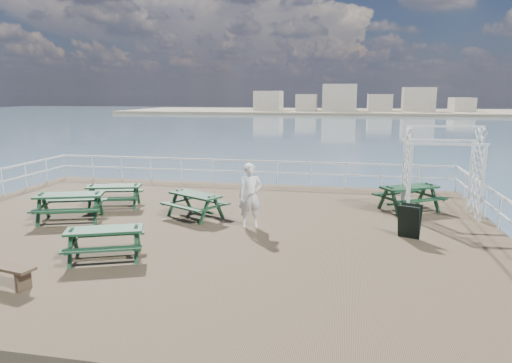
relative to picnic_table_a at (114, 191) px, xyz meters
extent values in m
cube|color=brown|center=(3.58, -1.84, -0.72)|extent=(18.00, 14.00, 0.30)
plane|color=#435A70|center=(3.58, 38.16, -2.57)|extent=(300.00, 300.00, 0.00)
cube|color=tan|center=(18.58, 133.16, -2.17)|extent=(160.00, 40.00, 0.80)
cube|color=beige|center=(-16.42, 130.16, 1.23)|extent=(8.00, 8.00, 6.00)
cube|color=beige|center=(-4.42, 130.16, 0.73)|extent=(6.00, 8.00, 5.00)
cube|color=beige|center=(5.58, 130.16, 2.23)|extent=(10.00, 8.00, 8.00)
cube|color=beige|center=(17.58, 130.16, 0.73)|extent=(7.00, 8.00, 5.00)
cube|color=beige|center=(28.58, 130.16, 1.73)|extent=(9.00, 8.00, 7.00)
cube|color=beige|center=(41.58, 130.16, 0.23)|extent=(6.00, 8.00, 4.00)
cylinder|color=brown|center=(-3.92, 3.66, -1.92)|extent=(0.36, 0.36, 2.10)
cylinder|color=brown|center=(11.08, 3.66, -1.92)|extent=(0.36, 0.36, 2.10)
cube|color=silver|center=(3.58, 5.01, 0.48)|extent=(17.70, 0.07, 0.07)
cube|color=silver|center=(3.58, 5.01, -0.02)|extent=(17.70, 0.05, 0.05)
cylinder|color=silver|center=(-5.27, 5.01, -0.02)|extent=(0.05, 0.05, 1.10)
cube|color=#12311D|center=(0.00, 0.00, 0.18)|extent=(1.95, 1.18, 0.06)
cube|color=#12311D|center=(-0.17, 0.59, -0.11)|extent=(1.83, 0.75, 0.05)
cube|color=#12311D|center=(0.17, -0.59, -0.11)|extent=(1.83, 0.75, 0.05)
cube|color=#12311D|center=(-0.73, -0.21, -0.13)|extent=(0.48, 1.44, 0.06)
cube|color=#12311D|center=(0.73, 0.21, -0.13)|extent=(0.48, 1.44, 0.06)
cube|color=#12311D|center=(-0.82, 0.08, -0.18)|extent=(0.22, 0.53, 0.89)
cube|color=#12311D|center=(-0.65, -0.50, -0.18)|extent=(0.22, 0.53, 0.89)
cube|color=#12311D|center=(0.65, 0.50, -0.18)|extent=(0.22, 0.53, 0.89)
cube|color=#12311D|center=(0.82, -0.08, -0.18)|extent=(0.22, 0.53, 0.89)
cube|color=#12311D|center=(0.00, 0.00, -0.32)|extent=(1.58, 0.52, 0.06)
cube|color=#12311D|center=(3.23, -0.71, 0.17)|extent=(1.92, 1.48, 0.06)
cube|color=#12311D|center=(3.52, -0.18, -0.12)|extent=(1.70, 1.08, 0.05)
cube|color=#12311D|center=(2.95, -1.23, -0.12)|extent=(1.70, 1.08, 0.05)
cube|color=#12311D|center=(2.57, -0.35, -0.14)|extent=(0.77, 1.31, 0.06)
cube|color=#12311D|center=(3.89, -1.07, -0.14)|extent=(0.77, 1.31, 0.06)
cube|color=#12311D|center=(2.72, -0.08, -0.19)|extent=(0.32, 0.49, 0.88)
cube|color=#12311D|center=(2.43, -0.61, -0.19)|extent=(0.32, 0.49, 0.88)
cube|color=#12311D|center=(4.04, -0.80, -0.19)|extent=(0.32, 0.49, 0.88)
cube|color=#12311D|center=(3.75, -1.33, -0.19)|extent=(0.32, 0.49, 0.88)
cube|color=#12311D|center=(3.23, -0.71, -0.32)|extent=(1.45, 0.84, 0.06)
cube|color=#12311D|center=(10.17, 1.56, 0.24)|extent=(2.07, 1.68, 0.07)
cube|color=#12311D|center=(9.83, 2.11, -0.08)|extent=(1.81, 1.26, 0.05)
cube|color=#12311D|center=(10.51, 1.00, -0.08)|extent=(1.81, 1.26, 0.05)
cube|color=#12311D|center=(9.47, 1.13, -0.10)|extent=(0.90, 1.39, 0.07)
cube|color=#12311D|center=(10.87, 1.99, -0.10)|extent=(0.90, 1.39, 0.07)
cube|color=#12311D|center=(9.30, 1.41, -0.15)|extent=(0.37, 0.52, 0.95)
cube|color=#12311D|center=(9.65, 0.85, -0.15)|extent=(0.37, 0.52, 0.95)
cube|color=#12311D|center=(10.69, 2.27, -0.15)|extent=(0.37, 0.52, 0.95)
cube|color=#12311D|center=(11.04, 1.71, -0.15)|extent=(0.37, 0.52, 0.95)
cube|color=#12311D|center=(10.17, 1.56, -0.30)|extent=(1.53, 0.99, 0.07)
cube|color=#12311D|center=(-0.48, -1.92, 0.26)|extent=(2.17, 1.40, 0.07)
cube|color=#12311D|center=(-0.70, -1.28, -0.06)|extent=(2.01, 0.92, 0.06)
cube|color=#12311D|center=(-0.26, -2.56, -0.06)|extent=(2.01, 0.92, 0.06)
cube|color=#12311D|center=(-1.28, -2.19, -0.08)|extent=(0.61, 1.58, 0.07)
cube|color=#12311D|center=(0.32, -1.64, -0.08)|extent=(0.61, 1.58, 0.07)
cube|color=#12311D|center=(-1.39, -1.87, -0.14)|extent=(0.27, 0.58, 0.99)
cube|color=#12311D|center=(-1.17, -2.51, -0.14)|extent=(0.27, 0.58, 0.99)
cube|color=#12311D|center=(0.21, -1.33, -0.14)|extent=(0.27, 0.58, 0.99)
cube|color=#12311D|center=(0.43, -1.96, -0.14)|extent=(0.27, 0.58, 0.99)
cube|color=#12311D|center=(-0.48, -1.92, -0.29)|extent=(1.73, 0.66, 0.07)
cube|color=#12311D|center=(2.35, -4.83, 0.17)|extent=(1.92, 1.31, 0.06)
cube|color=#12311D|center=(2.13, -4.27, -0.12)|extent=(1.76, 0.89, 0.05)
cube|color=#12311D|center=(2.57, -5.38, -0.12)|extent=(1.76, 0.89, 0.05)
cube|color=#12311D|center=(1.65, -5.10, -0.14)|extent=(0.60, 1.37, 0.06)
cube|color=#12311D|center=(3.04, -4.55, -0.14)|extent=(0.60, 1.37, 0.06)
cube|color=#12311D|center=(1.54, -4.82, -0.19)|extent=(0.26, 0.51, 0.87)
cube|color=#12311D|center=(1.76, -5.38, -0.19)|extent=(0.26, 0.51, 0.87)
cube|color=#12311D|center=(2.93, -4.28, -0.19)|extent=(0.26, 0.51, 0.87)
cube|color=#12311D|center=(3.15, -4.83, -0.19)|extent=(0.26, 0.51, 0.87)
cube|color=#12311D|center=(2.35, -4.83, -0.32)|extent=(1.51, 0.66, 0.06)
cube|color=brown|center=(1.01, -6.67, -0.13)|extent=(1.67, 0.70, 0.06)
cube|color=brown|center=(1.61, -6.79, -0.37)|extent=(0.15, 0.35, 0.41)
cube|color=silver|center=(10.00, 0.43, 0.62)|extent=(0.09, 0.09, 2.38)
cube|color=silver|center=(9.95, 1.62, 0.62)|extent=(0.09, 0.09, 2.38)
cube|color=silver|center=(12.18, 0.52, 0.62)|extent=(0.09, 0.09, 2.38)
cube|color=silver|center=(12.13, 1.71, 0.62)|extent=(0.09, 0.09, 2.38)
cube|color=silver|center=(11.09, 0.47, 1.85)|extent=(2.38, 0.19, 0.08)
cube|color=silver|center=(11.04, 1.66, 1.85)|extent=(2.38, 0.19, 0.08)
cube|color=silver|center=(11.06, 1.07, 2.36)|extent=(2.38, 0.18, 0.07)
cube|color=black|center=(9.74, -1.75, -0.10)|extent=(0.63, 0.44, 0.96)
cube|color=black|center=(9.82, -1.57, -0.10)|extent=(0.63, 0.44, 0.96)
imported|color=white|center=(5.23, -1.47, 0.40)|extent=(0.81, 0.65, 1.94)
camera|label=1|loc=(7.97, -14.45, 3.39)|focal=32.00mm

